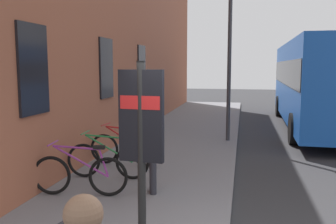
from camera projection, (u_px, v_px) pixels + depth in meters
ground at (274, 159)px, 9.71m from camera, size 60.00×60.00×0.00m
sidewalk_pavement at (184, 138)px, 12.20m from camera, size 24.00×3.50×0.12m
bicycle_mid_rack at (80, 174)px, 6.62m from camera, size 0.48×1.76×0.97m
bicycle_nearest_sign at (108, 160)px, 7.64m from camera, size 0.48×1.77×0.97m
bicycle_leaning_wall at (125, 149)px, 8.65m from camera, size 0.48×1.77×0.97m
transit_info_sign at (141, 129)px, 4.35m from camera, size 0.13×0.55×2.40m
city_bus at (318, 80)px, 14.30m from camera, size 10.56×2.83×3.35m
pedestrian_crossing_street at (153, 137)px, 6.68m from camera, size 0.63×0.38×1.73m
street_lamp at (230, 36)px, 11.21m from camera, size 0.28×0.28×5.54m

